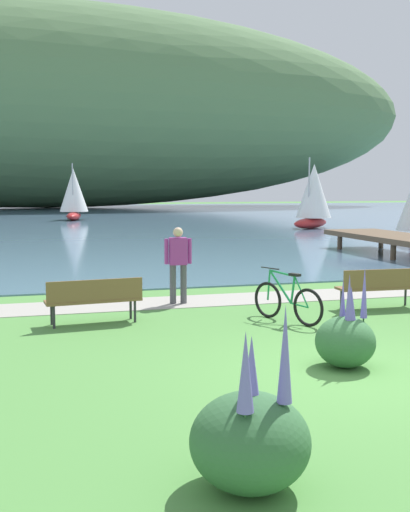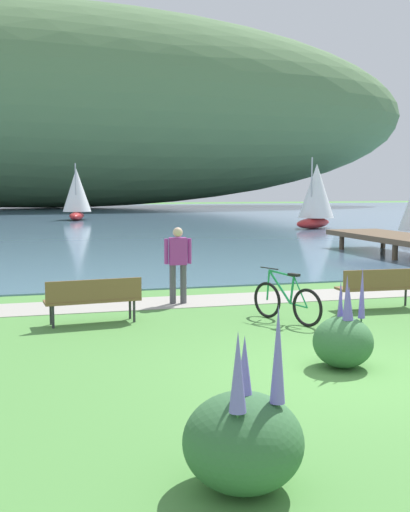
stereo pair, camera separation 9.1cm
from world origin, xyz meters
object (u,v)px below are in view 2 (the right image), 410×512
object	(u,v)px
bicycle_leaning_near_bench	(286,302)
sailboat_toward_hillside	(316,195)
person_at_shoreline	(178,260)
park_bench_near_camera	(93,297)
sailboat_mid_bay	(77,193)
park_bench_further_along	(380,285)

from	to	relation	value
bicycle_leaning_near_bench	sailboat_toward_hillside	bearing A→B (deg)	63.87
person_at_shoreline	sailboat_toward_hillside	bearing A→B (deg)	58.52
bicycle_leaning_near_bench	person_at_shoreline	bearing A→B (deg)	123.55
person_at_shoreline	sailboat_toward_hillside	xyz separation A→B (m)	(13.97, 22.81, 1.13)
park_bench_near_camera	bicycle_leaning_near_bench	distance (m)	3.69
park_bench_near_camera	sailboat_mid_bay	xyz separation A→B (m)	(2.13, 38.67, 1.60)
sailboat_toward_hillside	sailboat_mid_bay	bearing A→B (deg)	134.22
park_bench_further_along	bicycle_leaning_near_bench	bearing A→B (deg)	-164.38
park_bench_further_along	person_at_shoreline	bearing A→B (deg)	156.56
bicycle_leaning_near_bench	park_bench_near_camera	bearing A→B (deg)	167.99
park_bench_near_camera	bicycle_leaning_near_bench	xyz separation A→B (m)	(3.60, -0.77, -0.12)
park_bench_near_camera	sailboat_toward_hillside	distance (m)	29.25
park_bench_near_camera	person_at_shoreline	bearing A→B (deg)	39.25
bicycle_leaning_near_bench	person_at_shoreline	size ratio (longest dim) A/B	0.96
park_bench_near_camera	park_bench_further_along	xyz separation A→B (m)	(6.01, -0.09, 0.00)
person_at_shoreline	sailboat_mid_bay	distance (m)	37.05
park_bench_near_camera	park_bench_further_along	distance (m)	6.01
park_bench_near_camera	sailboat_mid_bay	world-z (taller)	sailboat_mid_bay
bicycle_leaning_near_bench	sailboat_mid_bay	size ratio (longest dim) A/B	0.37
person_at_shoreline	sailboat_toward_hillside	size ratio (longest dim) A/B	0.39
park_bench_near_camera	sailboat_toward_hillside	world-z (taller)	sailboat_toward_hillside
bicycle_leaning_near_bench	sailboat_mid_bay	bearing A→B (deg)	92.14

